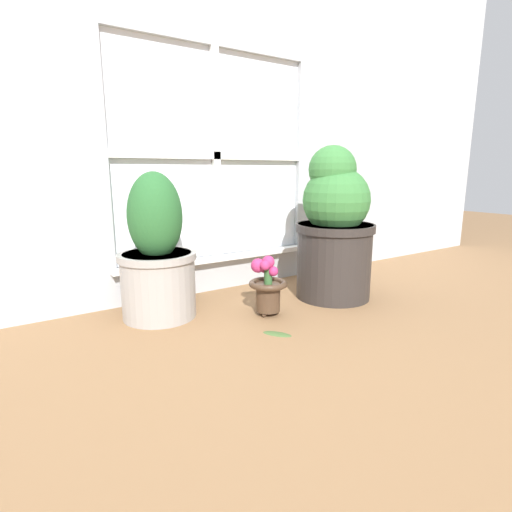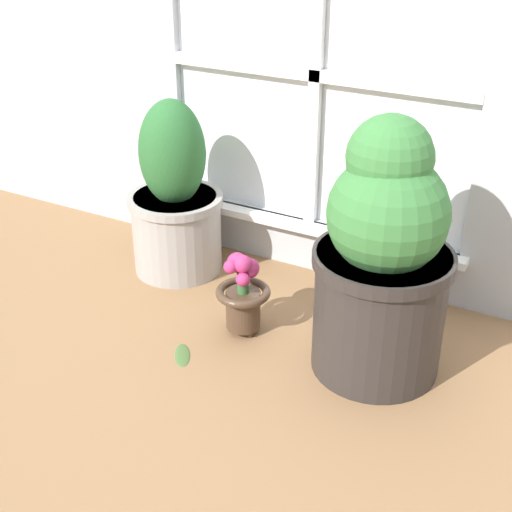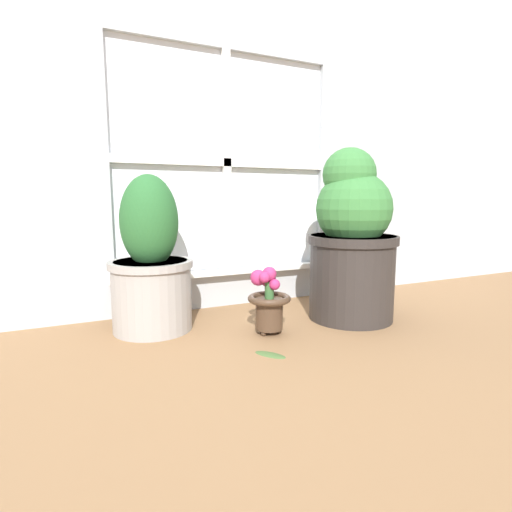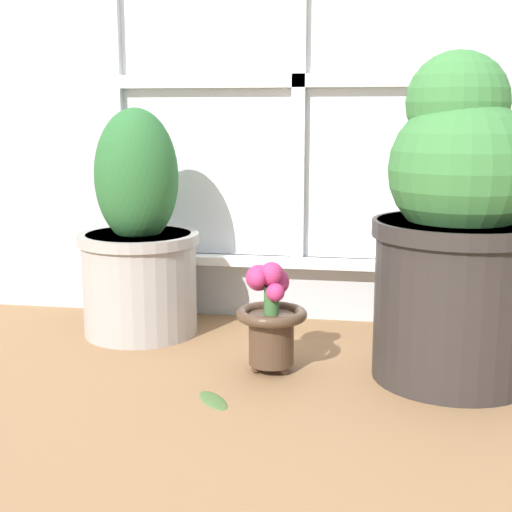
{
  "view_description": "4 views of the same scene",
  "coord_description": "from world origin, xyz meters",
  "views": [
    {
      "loc": [
        -0.92,
        -1.12,
        0.59
      ],
      "look_at": [
        0.01,
        0.28,
        0.23
      ],
      "focal_mm": 28.0,
      "sensor_mm": 36.0,
      "label": 1
    },
    {
      "loc": [
        0.86,
        -1.35,
        1.2
      ],
      "look_at": [
        0.0,
        0.24,
        0.22
      ],
      "focal_mm": 50.0,
      "sensor_mm": 36.0,
      "label": 2
    },
    {
      "loc": [
        -0.66,
        -1.11,
        0.5
      ],
      "look_at": [
        -0.03,
        0.24,
        0.28
      ],
      "focal_mm": 28.0,
      "sensor_mm": 36.0,
      "label": 3
    },
    {
      "loc": [
        0.22,
        -1.34,
        0.57
      ],
      "look_at": [
        -0.06,
        0.28,
        0.24
      ],
      "focal_mm": 50.0,
      "sensor_mm": 36.0,
      "label": 4
    }
  ],
  "objects": [
    {
      "name": "ground_plane",
      "position": [
        0.0,
        0.0,
        0.0
      ],
      "size": [
        10.0,
        10.0,
        0.0
      ],
      "primitive_type": "plane",
      "color": "olive"
    },
    {
      "name": "wall_with_window",
      "position": [
        0.0,
        0.63,
        1.28
      ],
      "size": [
        4.4,
        0.1,
        2.5
      ],
      "color": "#B2B7BC",
      "rests_on": "ground_plane"
    },
    {
      "name": "potted_plant_left",
      "position": [
        -0.39,
        0.41,
        0.25
      ],
      "size": [
        0.31,
        0.31,
        0.59
      ],
      "color": "#9E9993",
      "rests_on": "ground_plane"
    },
    {
      "name": "potted_plant_right",
      "position": [
        0.39,
        0.2,
        0.33
      ],
      "size": [
        0.37,
        0.37,
        0.7
      ],
      "color": "#2D2826",
      "rests_on": "ground_plane"
    },
    {
      "name": "flower_vase",
      "position": [
        -0.01,
        0.18,
        0.13
      ],
      "size": [
        0.16,
        0.16,
        0.25
      ],
      "color": "#473323",
      "rests_on": "ground_plane"
    },
    {
      "name": "fallen_leaf",
      "position": [
        -0.1,
        -0.01,
        0.0
      ],
      "size": [
        0.1,
        0.12,
        0.01
      ],
      "color": "#476633",
      "rests_on": "ground_plane"
    }
  ]
}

